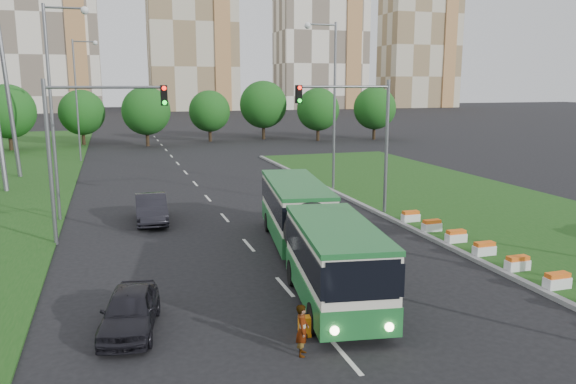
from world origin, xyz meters
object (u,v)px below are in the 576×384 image
object	(u,v)px
traffic_mast_left	(84,135)
articulated_bus	(308,230)
car_left_far	(151,209)
pedestrian	(302,330)
traffic_mast_median	(362,126)
shopping_trolley	(305,326)
car_left_near	(130,310)

from	to	relation	value
traffic_mast_left	articulated_bus	size ratio (longest dim) A/B	0.50
car_left_far	pedestrian	distance (m)	17.94
articulated_bus	car_left_far	distance (m)	11.71
traffic_mast_median	shopping_trolley	distance (m)	17.38
shopping_trolley	traffic_mast_left	bearing A→B (deg)	123.69
car_left_far	shopping_trolley	distance (m)	16.90
traffic_mast_median	shopping_trolley	xyz separation A→B (m)	(-8.46, -14.32, -5.03)
traffic_mast_left	pedestrian	xyz separation A→B (m)	(6.22, -14.48, -4.58)
car_left_near	pedestrian	xyz separation A→B (m)	(4.71, -3.19, 0.08)
traffic_mast_median	articulated_bus	distance (m)	10.64
articulated_bus	traffic_mast_left	bearing A→B (deg)	151.70
pedestrian	articulated_bus	bearing A→B (deg)	3.04
pedestrian	car_left_near	bearing A→B (deg)	79.49
traffic_mast_left	articulated_bus	world-z (taller)	traffic_mast_left
articulated_bus	car_left_far	world-z (taller)	articulated_bus
traffic_mast_left	shopping_trolley	distance (m)	15.74
articulated_bus	pedestrian	xyz separation A→B (m)	(-2.84, -7.59, -0.84)
traffic_mast_median	car_left_near	bearing A→B (deg)	-137.99
shopping_trolley	traffic_mast_median	bearing A→B (deg)	66.43
articulated_bus	shopping_trolley	xyz separation A→B (m)	(-2.37, -6.44, -1.30)
car_left_far	shopping_trolley	size ratio (longest dim) A/B	7.54
car_left_far	articulated_bus	bearing A→B (deg)	-58.17
traffic_mast_median	car_left_far	distance (m)	12.99
traffic_mast_left	car_left_near	size ratio (longest dim) A/B	1.96
car_left_near	shopping_trolley	xyz separation A→B (m)	(5.18, -2.03, -0.38)
car_left_near	traffic_mast_left	bearing A→B (deg)	107.58
traffic_mast_median	articulated_bus	xyz separation A→B (m)	(-6.09, -7.88, -3.73)
car_left_far	car_left_near	bearing A→B (deg)	-94.98
car_left_near	pedestrian	size ratio (longest dim) A/B	2.64
car_left_far	shopping_trolley	bearing A→B (deg)	-76.40
traffic_mast_median	pedestrian	bearing A→B (deg)	-119.99
car_left_far	traffic_mast_left	bearing A→B (deg)	-133.25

